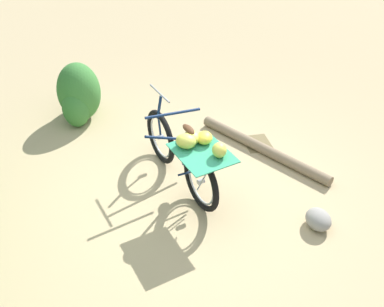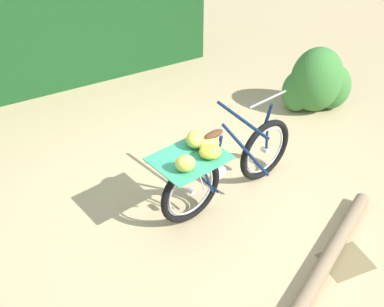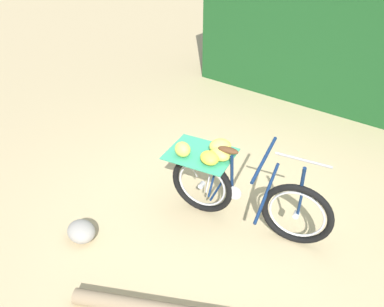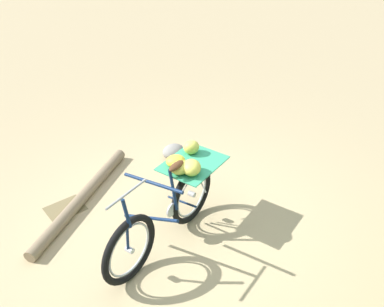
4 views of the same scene
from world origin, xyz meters
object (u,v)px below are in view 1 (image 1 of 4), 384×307
fallen_log (263,148)px  path_stone (318,219)px  bicycle (184,154)px  shrub_cluster (80,94)px

fallen_log → path_stone: 1.48m
fallen_log → path_stone: size_ratio=6.41×
bicycle → fallen_log: 1.36m
fallen_log → path_stone: (1.48, 0.12, 0.03)m
fallen_log → shrub_cluster: shrub_cluster is taller
bicycle → path_stone: size_ratio=5.47×
bicycle → shrub_cluster: bearing=14.4°
bicycle → fallen_log: (-0.48, 1.20, -0.42)m
bicycle → path_stone: bearing=-144.3°
shrub_cluster → path_stone: (2.99, 2.52, -0.29)m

